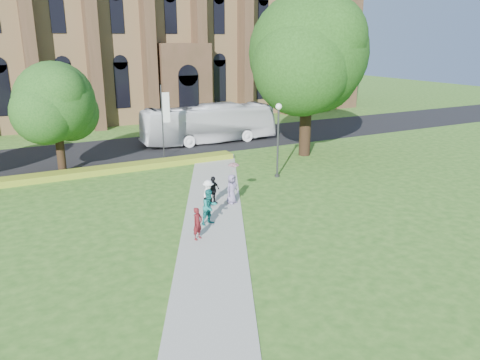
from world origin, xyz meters
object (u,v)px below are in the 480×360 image
streetlamp (278,131)px  pedestrian_0 (198,224)px  large_tree (308,53)px  tour_coach (209,124)px

streetlamp → pedestrian_0: size_ratio=3.21×
streetlamp → large_tree: bearing=39.3°
tour_coach → large_tree: bearing=-146.5°
pedestrian_0 → large_tree: bearing=10.6°
large_tree → tour_coach: 11.76m
tour_coach → pedestrian_0: tour_coach is taller
streetlamp → tour_coach: 12.89m
streetlamp → tour_coach: size_ratio=0.41×
tour_coach → streetlamp: bearing=-179.9°
streetlamp → tour_coach: bearing=88.4°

